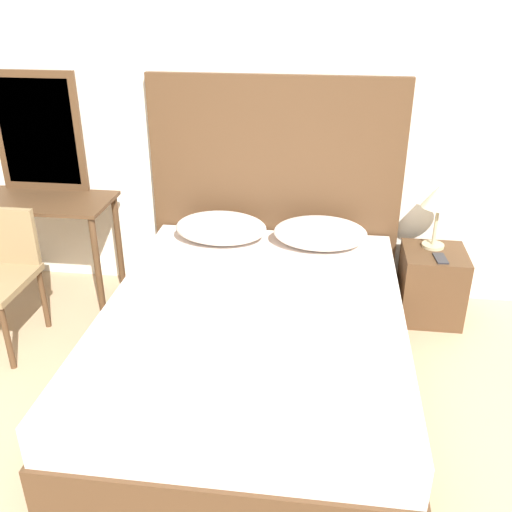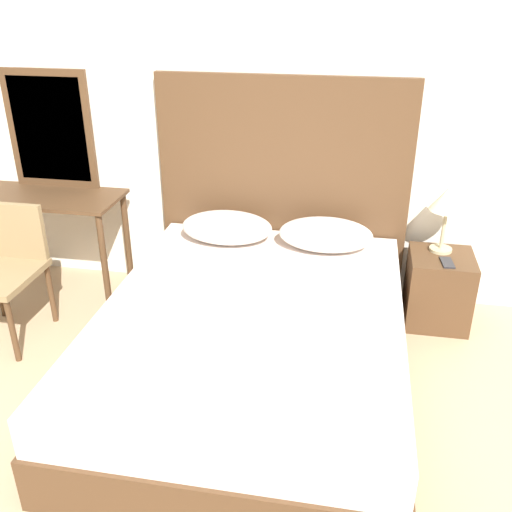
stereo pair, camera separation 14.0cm
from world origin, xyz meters
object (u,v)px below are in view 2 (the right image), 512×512
(phone_on_bed, at_px, (238,305))
(vanity_desk, at_px, (47,213))
(table_lamp, at_px, (448,201))
(phone_on_nightstand, at_px, (447,263))
(chair, at_px, (5,264))
(bed, at_px, (253,345))
(nightstand, at_px, (438,289))

(phone_on_bed, height_order, vanity_desk, vanity_desk)
(table_lamp, height_order, vanity_desk, table_lamp)
(phone_on_bed, height_order, phone_on_nightstand, phone_on_bed)
(chair, bearing_deg, vanity_desk, 87.93)
(phone_on_nightstand, distance_m, vanity_desk, 2.69)
(bed, height_order, phone_on_nightstand, same)
(nightstand, height_order, chair, chair)
(nightstand, bearing_deg, vanity_desk, -178.23)
(bed, distance_m, phone_on_nightstand, 1.35)
(chair, bearing_deg, bed, -8.46)
(phone_on_bed, height_order, chair, chair)
(table_lamp, bearing_deg, phone_on_nightstand, -83.00)
(phone_on_nightstand, relative_size, vanity_desk, 0.15)
(bed, bearing_deg, vanity_desk, 154.33)
(table_lamp, xyz_separation_m, vanity_desk, (-2.67, -0.16, -0.20))
(table_lamp, xyz_separation_m, chair, (-2.69, -0.69, -0.34))
(nightstand, bearing_deg, bed, -141.82)
(table_lamp, distance_m, vanity_desk, 2.68)
(phone_on_bed, distance_m, chair, 1.56)
(phone_on_nightstand, bearing_deg, bed, -145.60)
(table_lamp, distance_m, chair, 2.79)
(bed, xyz_separation_m, nightstand, (1.08, 0.85, -0.00))
(bed, bearing_deg, phone_on_bed, -176.35)
(phone_on_nightstand, relative_size, chair, 0.19)
(table_lamp, bearing_deg, chair, -165.57)
(phone_on_bed, bearing_deg, phone_on_nightstand, 32.75)
(phone_on_bed, bearing_deg, chair, 170.94)
(vanity_desk, relative_size, chair, 1.27)
(chair, bearing_deg, table_lamp, 14.43)
(nightstand, xyz_separation_m, phone_on_nightstand, (0.01, -0.10, 0.25))
(bed, distance_m, nightstand, 1.37)
(bed, height_order, chair, chair)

